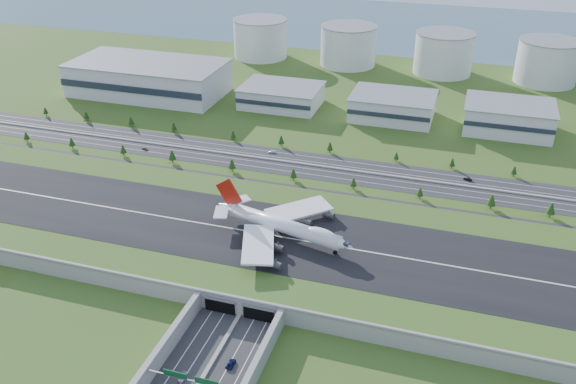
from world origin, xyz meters
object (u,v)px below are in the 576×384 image
(car_0, at_px, (182,377))
(car_4, at_px, (145,149))
(car_2, at_px, (231,364))
(fuel_tank_a, at_px, (260,39))
(boeing_747, at_px, (282,225))
(car_5, at_px, (468,179))
(car_7, at_px, (271,152))

(car_0, distance_m, car_4, 206.55)
(car_2, relative_size, car_4, 1.29)
(fuel_tank_a, distance_m, boeing_747, 332.61)
(car_0, height_order, car_5, car_0)
(car_2, bearing_deg, boeing_747, -84.68)
(car_4, bearing_deg, car_7, -61.74)
(car_0, xyz_separation_m, car_4, (-112.09, 173.49, -0.13))
(fuel_tank_a, relative_size, boeing_747, 0.68)
(boeing_747, relative_size, car_2, 13.28)
(car_2, bearing_deg, car_7, -74.22)
(fuel_tank_a, distance_m, car_2, 408.11)
(car_4, bearing_deg, car_5, -70.96)
(car_2, distance_m, car_4, 205.57)
(boeing_747, relative_size, car_5, 14.84)
(fuel_tank_a, xyz_separation_m, car_7, (80.80, -204.68, -16.65))
(car_2, height_order, car_5, car_5)
(boeing_747, height_order, car_4, boeing_747)
(car_7, bearing_deg, car_5, 68.90)
(fuel_tank_a, distance_m, car_7, 220.68)
(fuel_tank_a, bearing_deg, boeing_747, -68.46)
(boeing_747, relative_size, car_4, 17.16)
(car_2, height_order, car_7, car_2)
(car_0, bearing_deg, car_2, 33.78)
(car_4, bearing_deg, car_0, -133.32)
(car_5, xyz_separation_m, car_7, (-122.57, 2.05, -0.09))
(fuel_tank_a, relative_size, car_0, 9.94)
(car_5, bearing_deg, boeing_747, -17.28)
(boeing_747, relative_size, car_7, 14.66)
(car_2, xyz_separation_m, car_7, (-46.50, 182.72, -0.04))
(boeing_747, distance_m, car_0, 90.85)
(car_4, distance_m, car_7, 82.48)
(car_4, distance_m, car_5, 203.29)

